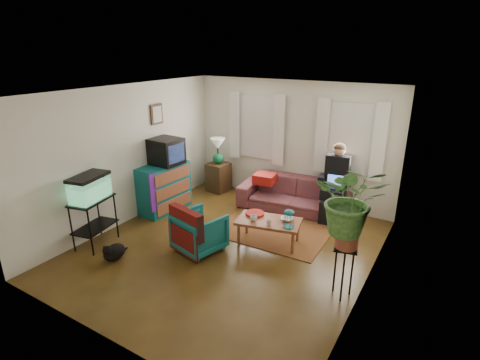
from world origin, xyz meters
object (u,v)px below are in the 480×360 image
Objects in this scene: dresser at (164,187)px; armchair at (200,230)px; aquarium_stand at (95,222)px; side_table at (218,177)px; sofa at (294,189)px; plant_stand at (343,272)px; coffee_table at (268,232)px.

armchair is at bearing -26.79° from dresser.
armchair is at bearing 13.64° from aquarium_stand.
dresser is (-0.34, -1.50, 0.16)m from side_table.
sofa is 2.99× the size of plant_stand.
plant_stand is (1.72, -2.34, -0.07)m from sofa.
dresser is at bearing -16.22° from armchair.
sofa reaches higher than coffee_table.
coffee_table is 1.41× the size of plant_stand.
side_table is 3.24m from aquarium_stand.
sofa is 2.91m from plant_stand.
sofa is 2.70m from dresser.
dresser is 1.88m from armchair.
coffee_table is at bearing 19.82° from aquarium_stand.
sofa is at bearing 85.37° from coffee_table.
aquarium_stand reaches higher than plant_stand.
plant_stand reaches higher than coffee_table.
sofa reaches higher than armchair.
dresser is 4.14m from plant_stand.
dresser reaches higher than side_table.
aquarium_stand reaches higher than side_table.
aquarium_stand is (-0.01, -1.72, -0.07)m from dresser.
sofa is at bearing 41.59° from aquarium_stand.
coffee_table is (2.52, 1.55, -0.20)m from aquarium_stand.
aquarium_stand is (-2.32, -3.12, -0.03)m from sofa.
dresser is at bearing 166.90° from plant_stand.
armchair is (1.62, -0.94, -0.13)m from dresser.
aquarium_stand reaches higher than armchair.
armchair is 2.40m from plant_stand.
sofa is 3.41× the size of side_table.
sofa is 2.72× the size of aquarium_stand.
side_table is 4.42m from plant_stand.
armchair is (-0.68, -2.34, -0.08)m from sofa.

